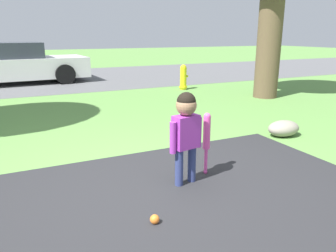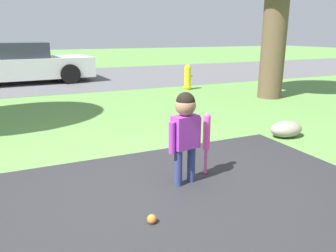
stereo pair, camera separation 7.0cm
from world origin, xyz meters
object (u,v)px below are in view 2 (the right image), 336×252
Objects in this scene: fire_hydrant at (188,77)px; parked_car at (19,64)px; baseball_bat at (206,135)px; sports_ball at (152,219)px; child at (185,126)px.

fire_hydrant is 5.09m from parked_car.
baseball_bat is 8.20m from parked_car.
baseball_bat is 1.01× the size of fire_hydrant.
parked_car is (-1.68, 8.02, 0.14)m from baseball_bat.
baseball_bat is at bearing 36.90° from sports_ball.
sports_ball is at bearing -119.92° from fire_hydrant.
child is 1.39× the size of fire_hydrant.
baseball_bat is 0.16× the size of parked_car.
fire_hydrant is at bearing 64.55° from baseball_bat.
sports_ball is (-0.86, -0.65, -0.39)m from baseball_bat.
parked_car is at bearing 101.81° from baseball_bat.
parked_car reaches higher than fire_hydrant.
parked_car is at bearing 142.12° from fire_hydrant.
child is 0.22× the size of parked_car.
fire_hydrant reaches higher than sports_ball.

